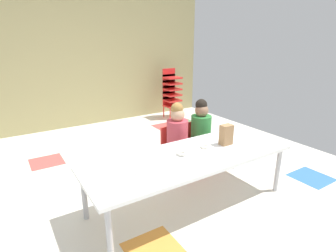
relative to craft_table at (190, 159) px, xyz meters
name	(u,v)px	position (x,y,z in m)	size (l,w,h in m)	color
ground_plane	(149,187)	(-0.18, 0.53, -0.52)	(5.45, 5.60, 0.02)	silver
back_wall	(76,61)	(-0.18, 3.32, 0.73)	(5.45, 0.10, 2.47)	tan
craft_table	(190,159)	(0.00, 0.00, 0.00)	(2.11, 0.77, 0.55)	white
seated_child_near_camera	(177,132)	(0.26, 0.62, 0.04)	(0.32, 0.32, 0.92)	red
seated_child_middle_seat	(201,127)	(0.63, 0.62, 0.04)	(0.34, 0.34, 0.92)	red
kid_chair_red_stack	(171,91)	(1.63, 2.83, 0.07)	(0.32, 0.30, 1.04)	red
paper_bag_brown	(226,135)	(0.50, 0.02, 0.15)	(0.13, 0.09, 0.22)	#9E754C
paper_plate_near_edge	(205,148)	(0.24, 0.05, 0.04)	(0.18, 0.18, 0.01)	white
paper_plate_center_table	(145,172)	(-0.54, -0.08, 0.04)	(0.18, 0.18, 0.01)	white
donut_powdered_on_plate	(205,146)	(0.24, 0.05, 0.06)	(0.10, 0.10, 0.03)	white
donut_powdered_loose	(182,153)	(-0.06, 0.05, 0.06)	(0.11, 0.11, 0.03)	white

